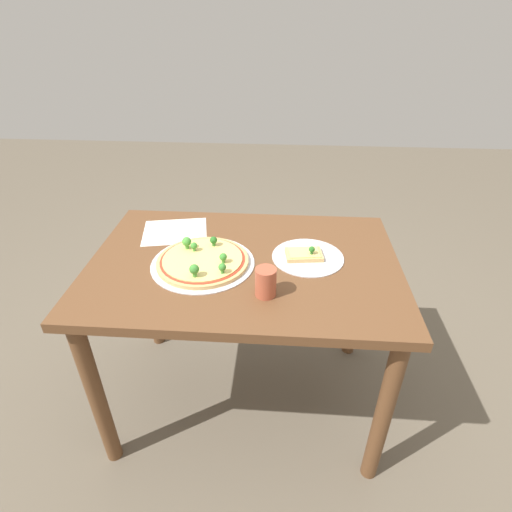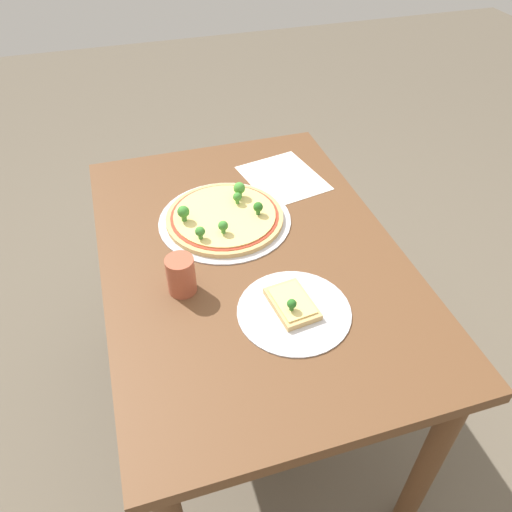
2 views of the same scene
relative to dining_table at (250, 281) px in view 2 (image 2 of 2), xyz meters
The scene contains 6 objects.
ground_plane 0.65m from the dining_table, ahead, with size 8.00×8.00×0.00m, color brown.
dining_table is the anchor object (origin of this frame).
pizza_tray_whole 0.20m from the dining_table, 12.35° to the left, with size 0.38×0.38×0.07m.
pizza_tray_slice 0.26m from the dining_table, behind, with size 0.27×0.27×0.06m.
drinking_cup 0.27m from the dining_table, 114.33° to the left, with size 0.07×0.07×0.10m, color #AD5138.
paper_menu 0.39m from the dining_table, 32.96° to the right, with size 0.26×0.22×0.00m, color white.
Camera 2 is at (-0.96, 0.28, 1.65)m, focal length 35.00 mm.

